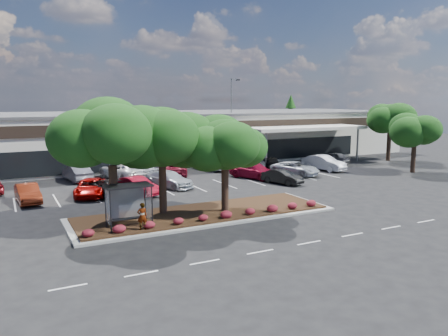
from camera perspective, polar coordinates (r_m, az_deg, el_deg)
name	(u,v)px	position (r m, az deg, el deg)	size (l,w,h in m)	color
ground	(259,226)	(27.80, 4.59, -7.61)	(160.00, 160.00, 0.00)	black
retail_store	(122,137)	(58.47, -13.12, 4.01)	(80.40, 25.20, 6.25)	silver
landscape_island	(204,214)	(30.25, -2.67, -5.98)	(18.00, 6.00, 0.26)	#A7A6A1
lane_markings	(192,195)	(36.73, -4.20, -3.52)	(33.12, 20.06, 0.01)	silver
shrub_row	(217,215)	(28.32, -0.90, -6.20)	(17.00, 0.80, 0.50)	maroon
bus_shelter	(128,193)	(26.99, -12.45, -3.25)	(2.75, 1.55, 2.59)	black
island_tree_west	(112,160)	(28.04, -14.39, 1.07)	(7.20, 7.20, 7.89)	#173A12
island_tree_mid	(162,159)	(29.70, -8.08, 1.13)	(6.60, 6.60, 7.32)	#173A12
island_tree_east	(225,164)	(29.95, 0.13, 0.50)	(5.80, 5.80, 6.50)	#173A12
tree_east_near	(414,143)	(51.91, 23.60, 3.02)	(5.60, 5.60, 6.51)	#173A12
tree_east_far	(389,132)	(60.84, 20.80, 4.46)	(6.40, 6.40, 7.62)	#173A12
conifer_north_east	(290,118)	(82.25, 8.67, 6.41)	(3.96, 3.96, 9.00)	#173A12
person_waiting	(142,216)	(26.41, -10.64, -6.20)	(0.59, 0.39, 1.63)	#594C47
light_pole	(232,124)	(57.58, 1.04, 5.77)	(1.42, 0.71, 10.69)	#A7A6A1
car_0	(28,193)	(37.06, -24.25, -3.05)	(1.53, 4.39, 1.45)	maroon
car_1	(91,187)	(37.82, -16.98, -2.45)	(2.34, 5.08, 1.41)	#960401
car_2	(114,189)	(36.62, -14.18, -2.66)	(2.40, 5.21, 1.45)	black
car_3	(137,186)	(37.22, -11.32, -2.34)	(1.59, 4.57, 1.51)	#A00D20
car_4	(169,179)	(40.00, -7.20, -1.47)	(2.07, 5.10, 1.48)	#B5BBC3
car_5	(254,170)	(44.41, 3.92, -0.32)	(2.23, 5.49, 1.59)	maroon
car_6	(282,177)	(41.73, 7.63, -1.15)	(1.43, 4.09, 1.35)	black
car_7	(295,168)	(46.70, 9.30, -0.06)	(2.40, 5.21, 1.45)	#AEB4BC
car_8	(324,163)	(50.58, 12.87, 0.66)	(1.80, 5.17, 1.70)	silver
car_10	(77,173)	(45.13, -18.65, -0.62)	(1.69, 4.85, 1.60)	slate
car_11	(124,170)	(45.07, -12.99, -0.32)	(2.84, 6.16, 1.71)	white
car_12	(142,171)	(45.51, -10.60, -0.34)	(1.99, 4.90, 1.42)	silver
car_13	(171,168)	(46.34, -6.90, -0.02)	(2.55, 5.53, 1.54)	maroon
car_14	(212,164)	(49.54, -1.54, 0.56)	(2.01, 4.95, 1.44)	#A0A5AB
car_15	(247,162)	(50.17, 2.96, 0.82)	(2.41, 5.93, 1.72)	#54555A
car_16	(271,162)	(51.34, 6.19, 0.77)	(1.62, 4.04, 1.38)	black
car_17	(333,158)	(56.71, 14.07, 1.34)	(1.66, 4.12, 1.40)	#525359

